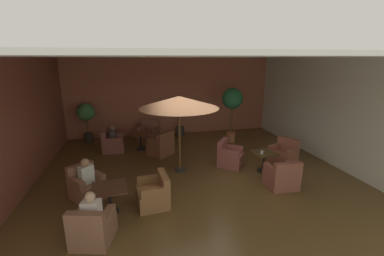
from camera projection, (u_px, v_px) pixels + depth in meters
name	position (u px, v px, depth m)	size (l,w,h in m)	color
ground_plane	(195.00, 175.00, 8.08)	(9.51, 9.54, 0.02)	brown
wall_back_brick	(171.00, 97.00, 12.07)	(9.51, 0.08, 3.52)	#A35D46
wall_left_accent	(15.00, 129.00, 6.60)	(0.08, 9.54, 3.52)	brown
wall_right_plain	(334.00, 112.00, 8.64)	(0.08, 9.54, 3.52)	silver
ceiling_slab	(196.00, 56.00, 7.15)	(9.51, 9.54, 0.06)	silver
cafe_table_front_left	(264.00, 157.00, 8.20)	(0.74, 0.74, 0.64)	black
armchair_front_left_north	(230.00, 157.00, 8.68)	(1.02, 1.01, 0.86)	#914C47
armchair_front_left_east	(282.00, 177.00, 7.21)	(0.80, 0.75, 0.83)	brown
armchair_front_left_south	(284.00, 154.00, 8.92)	(0.99, 1.02, 0.85)	#935540
cafe_table_front_right	(141.00, 138.00, 10.21)	(0.62, 0.62, 0.64)	black
armchair_front_right_north	(161.00, 146.00, 9.65)	(1.07, 1.06, 0.92)	brown
armchair_front_right_east	(149.00, 134.00, 11.27)	(1.00, 0.97, 0.88)	#8C5645
armchair_front_right_south	(112.00, 143.00, 10.05)	(0.82, 0.82, 0.86)	brown
cafe_table_mid_center	(109.00, 192.00, 5.99)	(0.83, 0.83, 0.64)	black
armchair_mid_center_north	(93.00, 228.00, 5.05)	(0.88, 0.92, 0.80)	brown
armchair_mid_center_east	(154.00, 194.00, 6.35)	(0.79, 0.87, 0.78)	olive
armchair_mid_center_south	(87.00, 186.00, 6.67)	(1.01, 1.02, 0.87)	#885A45
patio_umbrella_tall_red	(179.00, 102.00, 7.78)	(2.41, 2.41, 2.40)	#2D2D2D
potted_tree_left_corner	(232.00, 102.00, 10.84)	(0.87, 0.87, 2.31)	#A76342
potted_tree_mid_left	(180.00, 110.00, 11.86)	(0.63, 0.63, 1.77)	#33352A
potted_tree_mid_right	(86.00, 115.00, 10.92)	(0.73, 0.73, 1.68)	#38362D
patron_blue_shirt	(113.00, 135.00, 9.97)	(0.22, 0.39, 0.59)	#3F393C
patron_by_window	(91.00, 209.00, 4.99)	(0.39, 0.32, 0.64)	silver
patron_with_friend	(86.00, 172.00, 6.54)	(0.41, 0.39, 0.66)	silver
iced_drink_cup	(262.00, 152.00, 8.00)	(0.08, 0.08, 0.11)	white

